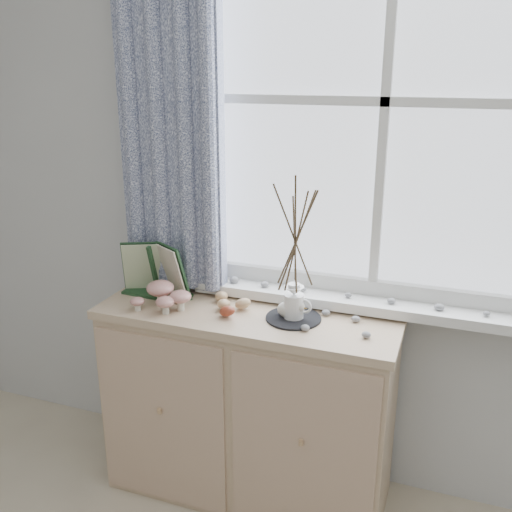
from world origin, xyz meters
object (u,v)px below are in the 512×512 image
(sideboard, at_px, (248,404))
(toadstool_cluster, at_px, (164,294))
(botanical_book, at_px, (152,271))
(twig_pitcher, at_px, (295,236))

(sideboard, relative_size, toadstool_cluster, 5.15)
(botanical_book, height_order, twig_pitcher, twig_pitcher)
(toadstool_cluster, bearing_deg, botanical_book, 141.10)
(botanical_book, distance_m, toadstool_cluster, 0.14)
(sideboard, distance_m, toadstool_cluster, 0.59)
(toadstool_cluster, xyz_separation_m, twig_pitcher, (0.51, 0.08, 0.27))
(sideboard, xyz_separation_m, toadstool_cluster, (-0.32, -0.09, 0.48))
(sideboard, xyz_separation_m, botanical_book, (-0.42, -0.01, 0.54))
(sideboard, relative_size, botanical_book, 3.52)
(sideboard, bearing_deg, twig_pitcher, -3.15)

